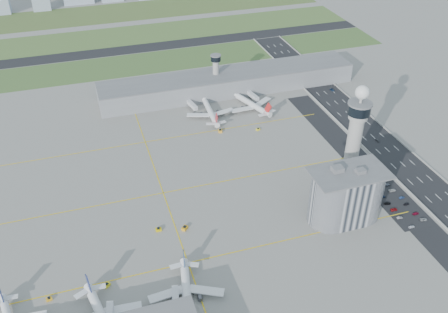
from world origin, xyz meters
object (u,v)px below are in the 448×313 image
object	(u,v)px
tug_5	(258,129)
car_hw_2	(332,90)
secondary_tower	(216,70)
tug_0	(49,299)
car_lot_0	(412,227)
car_lot_3	(387,203)
car_lot_11	(387,185)
control_tower	(355,132)
admin_building	(346,195)
jet_bridge_far_1	(249,94)
tug_1	(107,285)
tug_2	(185,228)
tug_4	(220,131)
car_lot_7	(416,213)
car_lot_6	(424,220)
airplane_far_b	(251,101)
jet_bridge_far_0	(189,103)
airplane_near_c	(186,291)
car_lot_9	(402,198)
car_lot_2	(394,210)
car_lot_4	(383,197)
tug_3	(158,229)
car_lot_5	(373,186)
car_lot_10	(392,190)
car_lot_8	(406,204)
car_lot_1	(400,218)
airplane_far_a	(210,109)
car_hw_1	(377,141)
car_hw_4	(288,64)

from	to	relation	value
tug_5	car_hw_2	world-z (taller)	tug_5
secondary_tower	tug_0	bearing A→B (deg)	-126.94
car_lot_0	car_lot_3	distance (m)	21.71
car_lot_11	control_tower	bearing A→B (deg)	60.08
admin_building	jet_bridge_far_1	world-z (taller)	admin_building
tug_1	tug_2	distance (m)	53.18
tug_4	car_lot_7	distance (m)	143.77
car_lot_0	car_lot_6	size ratio (longest dim) A/B	0.88
airplane_far_b	jet_bridge_far_0	size ratio (longest dim) A/B	3.22
airplane_near_c	car_lot_9	distance (m)	143.94
secondary_tower	tug_0	distance (m)	229.56
tug_1	car_lot_2	bearing A→B (deg)	-128.45
secondary_tower	tug_4	size ratio (longest dim) A/B	8.82
tug_4	car_lot_4	bearing A→B (deg)	-48.31
control_tower	tug_3	xyz separation A→B (m)	(-121.30, -9.70, -34.11)
jet_bridge_far_1	jet_bridge_far_0	bearing A→B (deg)	-100.00
tug_0	car_lot_5	size ratio (longest dim) A/B	0.80
car_lot_3	car_lot_10	world-z (taller)	car_lot_10
car_lot_8	car_lot_10	distance (m)	13.71
car_lot_11	car_hw_2	xyz separation A→B (m)	(30.00, 126.63, 0.05)
secondary_tower	car_lot_1	xyz separation A→B (m)	(51.86, -183.30, -18.25)
car_lot_2	car_lot_4	world-z (taller)	car_lot_2
jet_bridge_far_0	car_lot_8	world-z (taller)	jet_bridge_far_0
admin_building	tug_0	xyz separation A→B (m)	(-159.52, -10.93, -14.50)
car_lot_2	car_lot_4	distance (m)	12.16
jet_bridge_far_1	car_lot_4	size ratio (longest dim) A/B	4.35
airplane_far_a	car_lot_6	bearing A→B (deg)	-149.08
secondary_tower	car_lot_3	xyz separation A→B (m)	(52.34, -170.23, -18.21)
airplane_near_c	car_hw_1	xyz separation A→B (m)	(160.80, 93.76, -5.35)
tug_0	car_hw_4	world-z (taller)	tug_0
tug_1	car_lot_11	xyz separation A→B (m)	(172.92, 28.06, -0.33)
tug_3	car_lot_6	distance (m)	147.72
airplane_far_a	car_hw_1	xyz separation A→B (m)	(100.68, -70.48, -5.49)
car_lot_2	airplane_far_b	bearing A→B (deg)	15.64
car_lot_3	car_lot_5	xyz separation A→B (m)	(1.10, 16.90, -0.02)
secondary_tower	tug_2	bearing A→B (deg)	-112.88
car_lot_2	car_lot_11	world-z (taller)	car_lot_11
admin_building	car_lot_2	bearing A→B (deg)	-7.88
airplane_near_c	car_lot_2	size ratio (longest dim) A/B	10.26
car_lot_1	car_lot_4	world-z (taller)	car_lot_1
airplane_near_c	car_lot_6	xyz separation A→B (m)	(139.92, 13.35, -5.38)
airplane_far_b	jet_bridge_far_1	distance (m)	18.91
car_hw_2	car_lot_5	bearing A→B (deg)	-116.13
car_lot_7	jet_bridge_far_0	bearing A→B (deg)	23.18
car_lot_2	car_lot_8	size ratio (longest dim) A/B	1.23
airplane_near_c	car_lot_7	distance (m)	140.24
secondary_tower	car_lot_1	size ratio (longest dim) A/B	9.43
admin_building	car_lot_3	distance (m)	33.77
jet_bridge_far_1	car_lot_1	size ratio (longest dim) A/B	4.14
tug_1	tug_4	distance (m)	152.73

